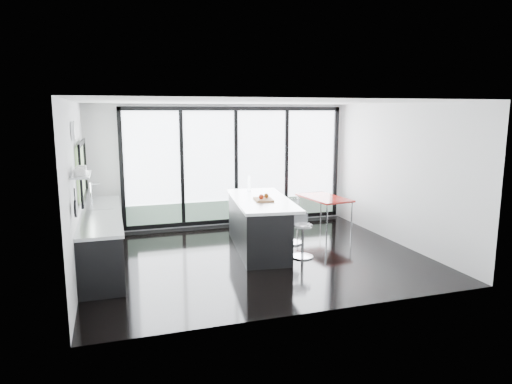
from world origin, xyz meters
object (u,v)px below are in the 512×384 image
object	(u,v)px
bar_stool_near	(303,241)
bar_stool_far	(291,227)
island	(258,224)
red_table	(324,212)

from	to	relation	value
bar_stool_near	bar_stool_far	bearing A→B (deg)	81.66
bar_stool_far	island	bearing A→B (deg)	-144.29
island	bar_stool_far	distance (m)	0.79
island	bar_stool_near	world-z (taller)	island
island	bar_stool_far	bearing A→B (deg)	11.65
island	bar_stool_near	bearing A→B (deg)	-49.94
bar_stool_near	bar_stool_far	size ratio (longest dim) A/B	0.90
island	red_table	xyz separation A→B (m)	(1.96, 1.13, -0.15)
bar_stool_far	red_table	world-z (taller)	red_table
island	bar_stool_near	xyz separation A→B (m)	(0.62, -0.74, -0.19)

